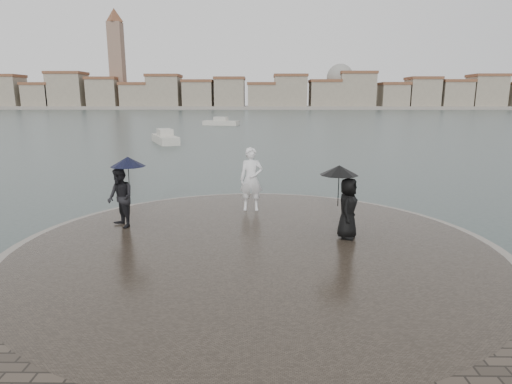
{
  "coord_description": "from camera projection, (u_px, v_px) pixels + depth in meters",
  "views": [
    {
      "loc": [
        0.15,
        -6.9,
        4.01
      ],
      "look_at": [
        0.0,
        4.8,
        1.45
      ],
      "focal_mm": 30.0,
      "sensor_mm": 36.0,
      "label": 1
    }
  ],
  "objects": [
    {
      "name": "ground",
      "position": [
        252.0,
        329.0,
        7.6
      ],
      "size": [
        400.0,
        400.0,
        0.0
      ],
      "primitive_type": "plane",
      "color": "#2B3835",
      "rests_on": "ground"
    },
    {
      "name": "kerb_ring",
      "position": [
        255.0,
        252.0,
        10.98
      ],
      "size": [
        12.5,
        12.5,
        0.32
      ],
      "primitive_type": "cylinder",
      "color": "gray",
      "rests_on": "ground"
    },
    {
      "name": "visitor_right",
      "position": [
        345.0,
        197.0,
        11.26
      ],
      "size": [
        1.15,
        1.08,
        1.95
      ],
      "color": "black",
      "rests_on": "quay_tip"
    },
    {
      "name": "boats",
      "position": [
        200.0,
        129.0,
        52.34
      ],
      "size": [
        7.31,
        31.18,
        1.5
      ],
      "color": "beige",
      "rests_on": "ground"
    },
    {
      "name": "quay_tip",
      "position": [
        255.0,
        251.0,
        10.98
      ],
      "size": [
        11.9,
        11.9,
        0.36
      ],
      "primitive_type": "cylinder",
      "color": "#2D261E",
      "rests_on": "ground"
    },
    {
      "name": "visitor_left",
      "position": [
        122.0,
        190.0,
        12.23
      ],
      "size": [
        1.27,
        1.13,
        2.04
      ],
      "color": "black",
      "rests_on": "quay_tip"
    },
    {
      "name": "statue",
      "position": [
        251.0,
        179.0,
        14.12
      ],
      "size": [
        0.77,
        0.51,
        2.09
      ],
      "primitive_type": "imported",
      "rotation": [
        0.0,
        0.0,
        0.01
      ],
      "color": "white",
      "rests_on": "quay_tip"
    },
    {
      "name": "far_skyline",
      "position": [
        245.0,
        94.0,
        163.46
      ],
      "size": [
        260.0,
        20.0,
        37.0
      ],
      "color": "gray",
      "rests_on": "ground"
    }
  ]
}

